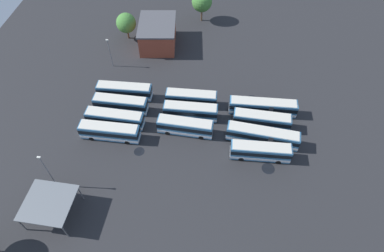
{
  "coord_description": "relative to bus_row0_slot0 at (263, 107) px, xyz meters",
  "views": [
    {
      "loc": [
        -5.2,
        41.17,
        50.58
      ],
      "look_at": [
        -0.97,
        1.44,
        1.49
      ],
      "focal_mm": 30.56,
      "sensor_mm": 36.0,
      "label": 1
    }
  ],
  "objects": [
    {
      "name": "ground_plane",
      "position": [
        14.76,
        4.78,
        -1.81
      ],
      "size": [
        106.5,
        106.5,
        0.0
      ],
      "primitive_type": "plane",
      "color": "#28282B"
    },
    {
      "name": "bus_row0_slot0",
      "position": [
        0.0,
        0.0,
        0.0
      ],
      "size": [
        13.56,
        2.66,
        3.43
      ],
      "color": "teal",
      "rests_on": "ground_plane"
    },
    {
      "name": "bus_row0_slot1",
      "position": [
        0.37,
        3.58,
        -0.0
      ],
      "size": [
        11.23,
        3.13,
        3.43
      ],
      "color": "teal",
      "rests_on": "ground_plane"
    },
    {
      "name": "bus_row0_slot2",
      "position": [
        0.26,
        7.44,
        0.0
      ],
      "size": [
        13.72,
        3.99,
        3.43
      ],
      "color": "teal",
      "rests_on": "ground_plane"
    },
    {
      "name": "bus_row0_slot3",
      "position": [
        0.8,
        11.07,
        -0.0
      ],
      "size": [
        10.91,
        2.65,
        3.43
      ],
      "color": "teal",
      "rests_on": "ground_plane"
    },
    {
      "name": "bus_row1_slot0",
      "position": [
        14.69,
        -0.83,
        -0.0
      ],
      "size": [
        10.54,
        2.61,
        3.43
      ],
      "color": "teal",
      "rests_on": "ground_plane"
    },
    {
      "name": "bus_row1_slot1",
      "position": [
        14.46,
        2.76,
        -0.0
      ],
      "size": [
        10.79,
        2.59,
        3.43
      ],
      "color": "teal",
      "rests_on": "ground_plane"
    },
    {
      "name": "bus_row1_slot2",
      "position": [
        15.06,
        6.75,
        -0.0
      ],
      "size": [
        10.85,
        3.17,
        3.43
      ],
      "color": "teal",
      "rests_on": "ground_plane"
    },
    {
      "name": "bus_row2_slot0",
      "position": [
        28.95,
        -1.5,
        -0.0
      ],
      "size": [
        11.52,
        2.64,
        3.43
      ],
      "color": "teal",
      "rests_on": "ground_plane"
    },
    {
      "name": "bus_row2_slot1",
      "position": [
        28.85,
        2.26,
        -0.0
      ],
      "size": [
        11.01,
        2.83,
        3.43
      ],
      "color": "teal",
      "rests_on": "ground_plane"
    },
    {
      "name": "bus_row2_slot2",
      "position": [
        29.03,
        6.17,
        -0.0
      ],
      "size": [
        11.47,
        3.02,
        3.43
      ],
      "color": "teal",
      "rests_on": "ground_plane"
    },
    {
      "name": "bus_row2_slot3",
      "position": [
        29.19,
        9.52,
        -0.0
      ],
      "size": [
        11.47,
        2.73,
        3.43
      ],
      "color": "teal",
      "rests_on": "ground_plane"
    },
    {
      "name": "depot_building",
      "position": [
        25.06,
        -20.5,
        1.16
      ],
      "size": [
        9.9,
        12.39,
        5.91
      ],
      "color": "#99422D",
      "rests_on": "ground_plane"
    },
    {
      "name": "maintenance_shelter",
      "position": [
        34.15,
        25.79,
        2.05
      ],
      "size": [
        7.9,
        7.5,
        4.08
      ],
      "color": "slate",
      "rests_on": "ground_plane"
    },
    {
      "name": "lamp_post_near_entrance",
      "position": [
        34.29,
        -11.15,
        2.29
      ],
      "size": [
        0.56,
        0.28,
        7.39
      ],
      "color": "slate",
      "rests_on": "ground_plane"
    },
    {
      "name": "lamp_post_mid_lot",
      "position": [
        35.86,
        20.8,
        3.07
      ],
      "size": [
        0.56,
        0.28,
        8.94
      ],
      "color": "slate",
      "rests_on": "ground_plane"
    },
    {
      "name": "tree_northwest",
      "position": [
        15.3,
        -32.07,
        3.7
      ],
      "size": [
        5.28,
        5.28,
        8.17
      ],
      "color": "brown",
      "rests_on": "ground_plane"
    },
    {
      "name": "tree_north_edge",
      "position": [
        33.13,
        -22.22,
        2.57
      ],
      "size": [
        4.86,
        4.86,
        6.82
      ],
      "color": "brown",
      "rests_on": "ground_plane"
    },
    {
      "name": "puddle_back_corner",
      "position": [
        23.14,
        12.21,
        -1.81
      ],
      "size": [
        2.01,
        2.01,
        0.01
      ],
      "primitive_type": "cylinder",
      "color": "black",
      "rests_on": "ground_plane"
    },
    {
      "name": "puddle_near_shelter",
      "position": [
        1.89,
        -3.68,
        -1.81
      ],
      "size": [
        2.47,
        2.47,
        0.01
      ],
      "primitive_type": "cylinder",
      "color": "black",
      "rests_on": "ground_plane"
    },
    {
      "name": "puddle_front_lane",
      "position": [
        -0.83,
        13.43,
        -1.81
      ],
      "size": [
        2.38,
        2.38,
        0.01
      ],
      "primitive_type": "cylinder",
      "color": "black",
      "rests_on": "ground_plane"
    },
    {
      "name": "puddle_between_rows",
      "position": [
        29.98,
        0.38,
        -1.81
      ],
      "size": [
        2.58,
        2.58,
        0.01
      ],
      "primitive_type": "cylinder",
      "color": "black",
      "rests_on": "ground_plane"
    }
  ]
}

